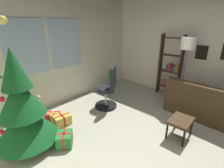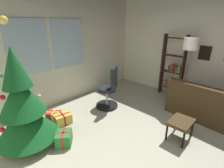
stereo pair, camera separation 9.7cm
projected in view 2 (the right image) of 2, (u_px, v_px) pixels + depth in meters
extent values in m
cube|color=#A2A089|center=(156.00, 150.00, 2.87)|extent=(4.93, 5.59, 0.10)
cube|color=beige|center=(63.00, 49.00, 4.18)|extent=(4.93, 0.10, 2.82)
cube|color=silver|center=(28.00, 48.00, 3.51)|extent=(0.90, 0.03, 1.20)
cube|color=silver|center=(68.00, 44.00, 4.18)|extent=(0.90, 0.03, 1.20)
cube|color=beige|center=(213.00, 50.00, 4.05)|extent=(0.10, 5.59, 2.82)
cube|color=black|center=(205.00, 53.00, 4.13)|extent=(0.02, 0.28, 0.36)
cube|color=#3C2B18|center=(210.00, 111.00, 3.64)|extent=(0.90, 1.81, 0.39)
cube|color=#3C2B18|center=(209.00, 99.00, 3.29)|extent=(0.30, 1.77, 0.45)
cube|color=#3C2B18|center=(177.00, 89.00, 4.09)|extent=(0.81, 0.18, 0.20)
cube|color=red|center=(190.00, 93.00, 3.68)|extent=(0.18, 0.41, 0.41)
cube|color=beige|center=(210.00, 99.00, 3.39)|extent=(0.23, 0.42, 0.41)
cube|color=#3C2B18|center=(181.00, 122.00, 2.96)|extent=(0.48, 0.37, 0.06)
cylinder|color=black|center=(183.00, 140.00, 2.79)|extent=(0.04, 0.04, 0.33)
cylinder|color=black|center=(192.00, 129.00, 3.08)|extent=(0.04, 0.04, 0.33)
cylinder|color=black|center=(167.00, 132.00, 2.99)|extent=(0.04, 0.04, 0.33)
cylinder|color=black|center=(176.00, 123.00, 3.28)|extent=(0.04, 0.04, 0.33)
cylinder|color=#4C331E|center=(30.00, 139.00, 2.94)|extent=(0.12, 0.12, 0.16)
cone|color=#114C1F|center=(26.00, 121.00, 2.79)|extent=(1.02, 1.02, 0.64)
cone|color=#114C1F|center=(20.00, 96.00, 2.62)|extent=(0.74, 0.74, 0.64)
cone|color=#114C1F|center=(14.00, 68.00, 2.45)|extent=(0.45, 0.45, 0.64)
sphere|color=red|center=(2.00, 130.00, 2.45)|extent=(0.08, 0.08, 0.08)
sphere|color=gold|center=(13.00, 64.00, 2.57)|extent=(0.07, 0.07, 0.07)
sphere|color=silver|center=(39.00, 96.00, 2.92)|extent=(0.06, 0.06, 0.06)
sphere|color=blue|center=(6.00, 77.00, 2.57)|extent=(0.06, 0.06, 0.06)
sphere|color=#1E8C4C|center=(1.00, 76.00, 2.40)|extent=(0.06, 0.06, 0.06)
sphere|color=#B21433|center=(2.00, 98.00, 2.38)|extent=(0.08, 0.08, 0.08)
sphere|color=#F2D14C|center=(3.00, 20.00, 2.21)|extent=(0.12, 0.12, 0.12)
cube|color=red|center=(54.00, 115.00, 3.68)|extent=(0.35, 0.36, 0.17)
cube|color=#EAD84C|center=(54.00, 115.00, 3.68)|extent=(0.24, 0.25, 0.18)
cube|color=#EAD84C|center=(54.00, 115.00, 3.68)|extent=(0.18, 0.17, 0.18)
cube|color=#1E722D|center=(64.00, 138.00, 2.90)|extent=(0.39, 0.39, 0.25)
cube|color=red|center=(64.00, 138.00, 2.90)|extent=(0.22, 0.20, 0.25)
cube|color=red|center=(64.00, 138.00, 2.90)|extent=(0.23, 0.25, 0.25)
cube|color=gold|center=(63.00, 119.00, 3.51)|extent=(0.38, 0.30, 0.22)
cube|color=#B21919|center=(63.00, 119.00, 3.51)|extent=(0.35, 0.09, 0.22)
cube|color=#B21919|center=(63.00, 119.00, 3.51)|extent=(0.08, 0.26, 0.22)
cylinder|color=black|center=(107.00, 105.00, 4.24)|extent=(0.56, 0.56, 0.06)
cylinder|color=#B2B2B7|center=(107.00, 97.00, 4.15)|extent=(0.05, 0.05, 0.43)
cylinder|color=black|center=(107.00, 89.00, 4.07)|extent=(0.44, 0.44, 0.09)
cube|color=black|center=(114.00, 78.00, 3.92)|extent=(0.38, 0.27, 0.53)
cube|color=#391F1C|center=(183.00, 69.00, 4.41)|extent=(0.18, 0.04, 1.77)
cube|color=#391F1C|center=(163.00, 65.00, 4.80)|extent=(0.18, 0.04, 1.77)
cube|color=#391F1C|center=(170.00, 87.00, 4.83)|extent=(0.18, 0.56, 0.02)
cube|color=#391F1C|center=(172.00, 72.00, 4.66)|extent=(0.18, 0.56, 0.02)
cube|color=#391F1C|center=(174.00, 56.00, 4.49)|extent=(0.18, 0.56, 0.02)
cube|color=#391F1C|center=(176.00, 38.00, 4.32)|extent=(0.18, 0.56, 0.02)
cube|color=maroon|center=(177.00, 86.00, 4.67)|extent=(0.15, 0.06, 0.17)
cube|color=#1C458D|center=(175.00, 85.00, 4.72)|extent=(0.14, 0.06, 0.16)
cube|color=beige|center=(173.00, 85.00, 4.76)|extent=(0.14, 0.05, 0.15)
cube|color=#2A7449|center=(170.00, 84.00, 4.80)|extent=(0.15, 0.08, 0.20)
cube|color=#733067|center=(168.00, 83.00, 4.86)|extent=(0.14, 0.06, 0.18)
cube|color=#C16C27|center=(165.00, 83.00, 4.91)|extent=(0.14, 0.05, 0.17)
cube|color=#435955|center=(164.00, 83.00, 4.95)|extent=(0.14, 0.04, 0.14)
cube|color=olive|center=(180.00, 69.00, 4.50)|extent=(0.14, 0.06, 0.21)
cube|color=#1A7773|center=(177.00, 70.00, 4.54)|extent=(0.16, 0.04, 0.16)
cube|color=maroon|center=(175.00, 69.00, 4.58)|extent=(0.14, 0.07, 0.19)
cube|color=maroon|center=(173.00, 68.00, 4.62)|extent=(0.15, 0.08, 0.22)
cube|color=navy|center=(170.00, 68.00, 4.68)|extent=(0.15, 0.05, 0.17)
cylinder|color=slate|center=(181.00, 104.00, 4.34)|extent=(0.28, 0.28, 0.03)
cylinder|color=slate|center=(185.00, 78.00, 4.08)|extent=(0.03, 0.03, 1.43)
cylinder|color=white|center=(191.00, 44.00, 3.77)|extent=(0.35, 0.35, 0.28)
cylinder|color=#8A5745|center=(112.00, 88.00, 5.08)|extent=(0.23, 0.23, 0.24)
ellipsoid|color=#2C7B29|center=(111.00, 77.00, 5.03)|extent=(0.15, 0.19, 0.45)
ellipsoid|color=#2C7B29|center=(113.00, 79.00, 5.02)|extent=(0.17, 0.18, 0.37)
ellipsoid|color=#2C7B29|center=(114.00, 81.00, 4.92)|extent=(0.15, 0.18, 0.30)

